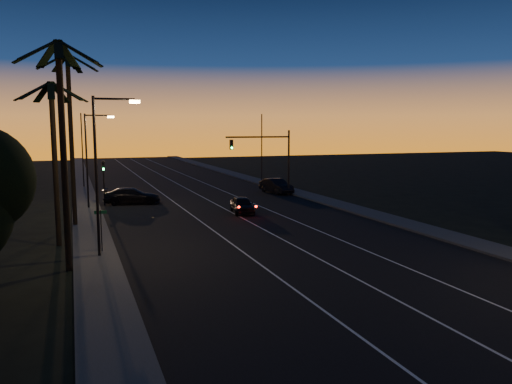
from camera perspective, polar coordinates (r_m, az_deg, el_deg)
name	(u,v)px	position (r m, az deg, el deg)	size (l,w,h in m)	color
road	(232,216)	(41.23, -2.72, -2.80)	(20.00, 170.00, 0.01)	black
sidewalk_left	(90,225)	(39.38, -18.49, -3.55)	(2.40, 170.00, 0.16)	#31312F
sidewalk_right	(351,208)	(45.80, 10.77, -1.80)	(2.40, 170.00, 0.16)	#31312F
lane_stripe_left	(197,218)	(40.44, -6.78, -3.02)	(0.12, 160.00, 0.01)	silver
lane_stripe_mid	(238,216)	(41.38, -2.06, -2.74)	(0.12, 160.00, 0.01)	silver
lane_stripe_right	(277,213)	(42.58, 2.42, -2.45)	(0.12, 160.00, 0.01)	silver
palm_near	(62,132)	(26.70, -21.25, 6.40)	(4.25, 4.16, 11.53)	black
palm_mid	(54,145)	(32.73, -22.09, 5.02)	(4.25, 4.16, 10.03)	black
palm_far	(70,123)	(38.70, -20.44, 7.40)	(4.25, 4.16, 12.53)	black
streetlight_left_near	(101,164)	(28.80, -17.25, 3.12)	(2.55, 0.26, 9.00)	black
streetlight_left_far	(90,153)	(46.77, -18.44, 4.28)	(2.55, 0.26, 8.50)	black
street_sign	(101,226)	(30.26, -17.28, -3.69)	(0.70, 0.06, 2.60)	black
signal_mast	(268,151)	(52.45, 1.40, 4.66)	(7.10, 0.41, 7.00)	black
signal_post	(104,175)	(48.95, -17.03, 1.91)	(0.28, 0.37, 4.20)	black
far_pole_left	(82,151)	(63.77, -19.23, 4.48)	(0.14, 0.14, 9.00)	black
far_pole_right	(262,149)	(65.04, 0.66, 4.94)	(0.14, 0.14, 9.00)	black
lead_car	(242,205)	(42.66, -1.59, -1.48)	(2.29, 4.80, 1.41)	black
right_car	(276,186)	(55.55, 2.32, 0.70)	(2.46, 5.09, 1.61)	black
cross_car	(132,196)	(49.09, -13.99, -0.43)	(5.68, 3.18, 1.56)	black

